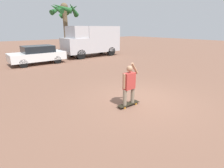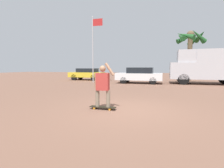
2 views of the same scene
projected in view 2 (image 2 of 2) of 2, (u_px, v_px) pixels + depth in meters
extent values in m
plane|color=brown|center=(126.00, 110.00, 6.01)|extent=(80.00, 80.00, 0.00)
cube|color=black|center=(103.00, 107.00, 6.09)|extent=(0.93, 0.25, 0.02)
cylinder|color=orange|center=(94.00, 108.00, 6.07)|extent=(0.07, 0.03, 0.07)
cylinder|color=orange|center=(96.00, 107.00, 6.27)|extent=(0.07, 0.03, 0.07)
cylinder|color=orange|center=(110.00, 109.00, 5.91)|extent=(0.07, 0.03, 0.07)
cylinder|color=orange|center=(111.00, 108.00, 6.11)|extent=(0.07, 0.03, 0.07)
cylinder|color=gray|center=(97.00, 98.00, 6.12)|extent=(0.14, 0.14, 0.58)
cylinder|color=gray|center=(108.00, 99.00, 6.01)|extent=(0.14, 0.14, 0.58)
cube|color=#B23833|center=(103.00, 82.00, 6.00)|extent=(0.44, 0.22, 0.60)
sphere|color=#A37556|center=(103.00, 69.00, 5.96)|extent=(0.22, 0.22, 0.22)
cylinder|color=#A37556|center=(96.00, 81.00, 6.07)|extent=(0.09, 0.09, 0.53)
cylinder|color=#A37556|center=(110.00, 69.00, 5.89)|extent=(0.35, 0.09, 0.44)
cylinder|color=black|center=(184.00, 79.00, 14.65)|extent=(0.90, 0.28, 0.90)
cylinder|color=black|center=(181.00, 78.00, 16.49)|extent=(0.90, 0.28, 0.90)
cylinder|color=black|center=(224.00, 79.00, 15.49)|extent=(0.90, 0.28, 0.90)
cube|color=#BCBCC1|center=(182.00, 71.00, 15.53)|extent=(2.00, 2.21, 1.41)
cube|color=black|center=(177.00, 67.00, 15.61)|extent=(0.04, 1.88, 0.70)
cube|color=#BCBCC1|center=(218.00, 64.00, 14.67)|extent=(3.72, 2.21, 2.48)
cube|color=#BCBCC1|center=(186.00, 57.00, 15.32)|extent=(1.40, 2.03, 1.07)
cylinder|color=black|center=(123.00, 80.00, 15.52)|extent=(0.62, 0.22, 0.62)
cylinder|color=black|center=(127.00, 79.00, 17.08)|extent=(0.62, 0.22, 0.62)
cylinder|color=black|center=(153.00, 81.00, 14.80)|extent=(0.62, 0.22, 0.62)
cylinder|color=black|center=(154.00, 80.00, 16.36)|extent=(0.62, 0.22, 0.62)
cube|color=white|center=(139.00, 77.00, 15.91)|extent=(4.11, 1.85, 0.61)
cube|color=black|center=(140.00, 70.00, 15.83)|extent=(2.26, 1.63, 0.51)
cylinder|color=black|center=(74.00, 77.00, 19.56)|extent=(0.67, 0.22, 0.67)
cylinder|color=black|center=(80.00, 77.00, 21.07)|extent=(0.67, 0.22, 0.67)
cylinder|color=black|center=(94.00, 78.00, 18.88)|extent=(0.67, 0.22, 0.67)
cylinder|color=black|center=(99.00, 77.00, 20.40)|extent=(0.67, 0.22, 0.67)
cube|color=gold|center=(87.00, 75.00, 19.95)|extent=(3.86, 1.81, 0.55)
cube|color=black|center=(87.00, 70.00, 19.88)|extent=(2.12, 1.59, 0.44)
cylinder|color=brown|center=(189.00, 58.00, 18.98)|extent=(0.50, 0.50, 4.96)
sphere|color=brown|center=(190.00, 35.00, 18.74)|extent=(0.80, 0.80, 0.80)
cone|color=#235B28|center=(200.00, 36.00, 18.70)|extent=(1.03, 2.18, 1.19)
cone|color=#235B28|center=(196.00, 39.00, 19.31)|extent=(1.86, 1.73, 1.66)
cone|color=#235B28|center=(185.00, 38.00, 19.77)|extent=(2.15, 1.34, 1.32)
cone|color=#235B28|center=(181.00, 37.00, 18.85)|extent=(0.97, 2.17, 1.24)
cone|color=#235B28|center=(185.00, 35.00, 18.15)|extent=(2.03, 1.71, 1.19)
cone|color=#235B28|center=(199.00, 36.00, 17.85)|extent=(1.91, 1.79, 1.49)
cylinder|color=#B7B7BC|center=(93.00, 51.00, 16.38)|extent=(0.09, 0.09, 6.03)
sphere|color=#B7B7BC|center=(92.00, 17.00, 16.08)|extent=(0.12, 0.12, 0.12)
cube|color=#B22323|center=(98.00, 22.00, 15.99)|extent=(0.93, 0.02, 0.64)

